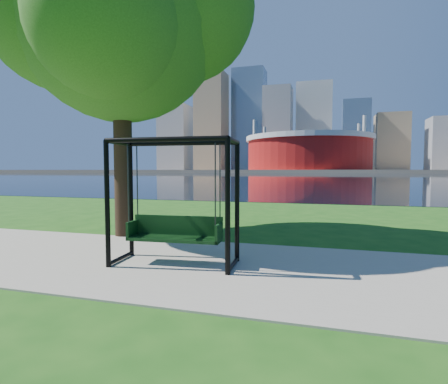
% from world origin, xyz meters
% --- Properties ---
extents(ground, '(900.00, 900.00, 0.00)m').
position_xyz_m(ground, '(0.00, 0.00, 0.00)').
color(ground, '#1E5114').
rests_on(ground, ground).
extents(path, '(120.00, 4.00, 0.03)m').
position_xyz_m(path, '(0.00, -0.50, 0.01)').
color(path, '#9E937F').
rests_on(path, ground).
extents(river, '(900.00, 180.00, 0.02)m').
position_xyz_m(river, '(0.00, 102.00, 0.01)').
color(river, black).
rests_on(river, ground).
extents(far_bank, '(900.00, 228.00, 2.00)m').
position_xyz_m(far_bank, '(0.00, 306.00, 1.00)').
color(far_bank, '#937F60').
rests_on(far_bank, ground).
extents(stadium, '(83.00, 83.00, 32.00)m').
position_xyz_m(stadium, '(-10.00, 235.00, 14.23)').
color(stadium, maroon).
rests_on(stadium, far_bank).
extents(skyline, '(392.00, 66.00, 96.50)m').
position_xyz_m(skyline, '(-4.27, 319.39, 35.89)').
color(skyline, gray).
rests_on(skyline, far_bank).
extents(swing, '(2.30, 1.13, 2.28)m').
position_xyz_m(swing, '(-0.54, -0.57, 1.10)').
color(swing, black).
rests_on(swing, ground).
extents(park_tree, '(6.57, 5.93, 8.16)m').
position_xyz_m(park_tree, '(-3.03, 1.67, 5.67)').
color(park_tree, black).
rests_on(park_tree, ground).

